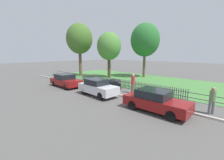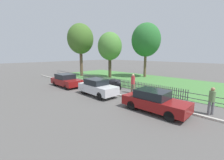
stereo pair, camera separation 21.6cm
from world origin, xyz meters
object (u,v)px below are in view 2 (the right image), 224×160
at_px(tree_mid_park, 146,40).
at_px(pedestrian_near_fence, 212,99).
at_px(covered_motorcycle, 115,83).
at_px(tree_behind_motorcycle, 110,46).
at_px(parked_car_navy_estate, 154,101).
at_px(tree_nearest_kerb, 80,39).
at_px(parked_car_black_saloon, 97,87).
at_px(pedestrian_by_lamp, 133,82).
at_px(parked_car_silver_hatchback, 66,80).

distance_m(tree_mid_park, pedestrian_near_fence, 16.07).
xyz_separation_m(covered_motorcycle, tree_behind_motorcycle, (-5.94, 5.18, 4.17)).
distance_m(parked_car_navy_estate, tree_nearest_kerb, 18.60).
distance_m(parked_car_black_saloon, pedestrian_by_lamp, 3.40).
bearing_deg(tree_nearest_kerb, tree_mid_park, 37.89).
bearing_deg(pedestrian_by_lamp, tree_behind_motorcycle, -41.60).
distance_m(covered_motorcycle, tree_behind_motorcycle, 8.92).
relative_size(tree_nearest_kerb, tree_mid_park, 1.02).
distance_m(parked_car_black_saloon, tree_nearest_kerb, 13.74).
relative_size(parked_car_navy_estate, covered_motorcycle, 2.10).
bearing_deg(tree_mid_park, covered_motorcycle, -76.63).
distance_m(parked_car_silver_hatchback, parked_car_navy_estate, 11.11).
relative_size(tree_behind_motorcycle, tree_mid_park, 0.83).
relative_size(covered_motorcycle, pedestrian_near_fence, 1.16).
relative_size(tree_nearest_kerb, pedestrian_near_fence, 4.95).
xyz_separation_m(tree_mid_park, pedestrian_by_lamp, (4.73, -9.60, -4.77)).
bearing_deg(covered_motorcycle, tree_mid_park, 106.56).
bearing_deg(pedestrian_by_lamp, parked_car_black_saloon, 47.10).
bearing_deg(tree_mid_park, parked_car_silver_hatchback, -101.88).
relative_size(covered_motorcycle, tree_nearest_kerb, 0.23).
xyz_separation_m(parked_car_black_saloon, tree_nearest_kerb, (-11.18, 5.95, 5.33)).
relative_size(parked_car_silver_hatchback, tree_nearest_kerb, 0.50).
height_order(parked_car_silver_hatchback, parked_car_black_saloon, parked_car_black_saloon).
relative_size(tree_behind_motorcycle, pedestrian_near_fence, 4.04).
relative_size(parked_car_navy_estate, pedestrian_by_lamp, 2.26).
xyz_separation_m(tree_behind_motorcycle, tree_mid_park, (3.68, 4.31, 1.00)).
relative_size(parked_car_black_saloon, covered_motorcycle, 1.99).
bearing_deg(covered_motorcycle, pedestrian_near_fence, -2.61).
xyz_separation_m(parked_car_black_saloon, pedestrian_by_lamp, (1.87, 2.82, 0.30)).
bearing_deg(covered_motorcycle, parked_car_black_saloon, -75.15).
xyz_separation_m(parked_car_silver_hatchback, pedestrian_near_fence, (13.88, 2.10, 0.27)).
xyz_separation_m(parked_car_navy_estate, tree_nearest_kerb, (-16.80, 5.90, 5.37)).
height_order(parked_car_silver_hatchback, parked_car_navy_estate, parked_car_silver_hatchback).
distance_m(tree_behind_motorcycle, pedestrian_near_fence, 16.58).
bearing_deg(tree_behind_motorcycle, parked_car_navy_estate, -33.55).
xyz_separation_m(parked_car_black_saloon, tree_behind_motorcycle, (-6.55, 8.12, 4.07)).
bearing_deg(covered_motorcycle, tree_nearest_kerb, 167.30).
distance_m(parked_car_black_saloon, covered_motorcycle, 3.00).
bearing_deg(tree_behind_motorcycle, parked_car_silver_hatchback, -82.67).
relative_size(parked_car_navy_estate, tree_mid_park, 0.50).
bearing_deg(pedestrian_by_lamp, pedestrian_near_fence, 163.61).
bearing_deg(tree_nearest_kerb, parked_car_navy_estate, -19.34).
bearing_deg(parked_car_silver_hatchback, tree_mid_park, 78.66).
distance_m(tree_mid_park, pedestrian_by_lamp, 11.72).
bearing_deg(tree_behind_motorcycle, parked_car_black_saloon, -51.13).
height_order(tree_mid_park, pedestrian_near_fence, tree_mid_park).
relative_size(tree_behind_motorcycle, pedestrian_by_lamp, 3.76).
bearing_deg(parked_car_navy_estate, parked_car_silver_hatchback, -179.67).
relative_size(parked_car_black_saloon, tree_behind_motorcycle, 0.57).
xyz_separation_m(parked_car_navy_estate, pedestrian_by_lamp, (-3.75, 2.77, 0.33)).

